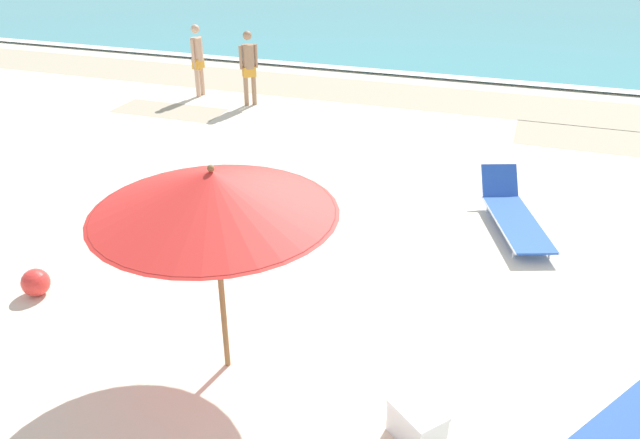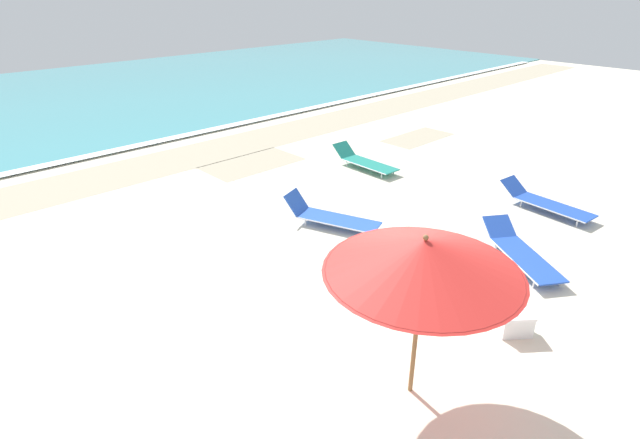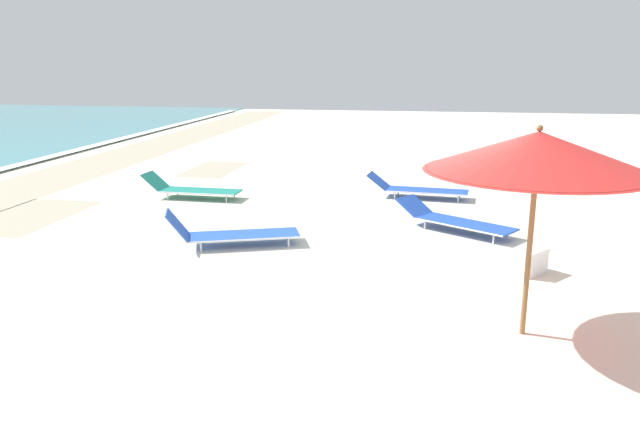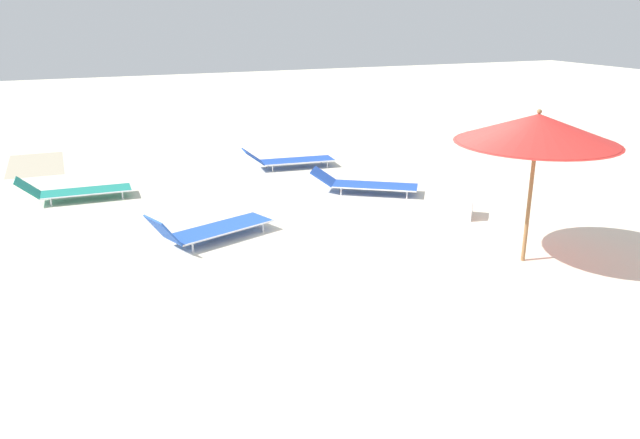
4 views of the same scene
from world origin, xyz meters
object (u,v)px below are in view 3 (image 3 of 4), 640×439
(sun_lounger_near_water_left, at_px, (417,189))
(sun_lounger_under_umbrella, at_px, (231,233))
(sun_lounger_near_water_right, at_px, (191,189))
(sun_lounger_beside_umbrella, at_px, (454,220))
(cooler_box, at_px, (529,261))
(beach_umbrella, at_px, (538,152))

(sun_lounger_near_water_left, bearing_deg, sun_lounger_under_umbrella, 151.10)
(sun_lounger_near_water_left, bearing_deg, sun_lounger_near_water_right, 106.08)
(sun_lounger_beside_umbrella, relative_size, cooler_box, 3.60)
(sun_lounger_under_umbrella, height_order, cooler_box, sun_lounger_under_umbrella)
(beach_umbrella, distance_m, sun_lounger_near_water_left, 7.36)
(beach_umbrella, height_order, sun_lounger_near_water_left, beach_umbrella)
(sun_lounger_near_water_left, xyz_separation_m, cooler_box, (-4.85, -1.72, -0.02))
(beach_umbrella, relative_size, sun_lounger_near_water_left, 1.05)
(sun_lounger_beside_umbrella, height_order, sun_lounger_near_water_left, sun_lounger_near_water_left)
(sun_lounger_under_umbrella, relative_size, sun_lounger_beside_umbrella, 1.02)
(beach_umbrella, height_order, sun_lounger_under_umbrella, beach_umbrella)
(sun_lounger_beside_umbrella, distance_m, cooler_box, 2.38)
(sun_lounger_under_umbrella, height_order, sun_lounger_near_water_left, sun_lounger_under_umbrella)
(beach_umbrella, bearing_deg, sun_lounger_near_water_right, 46.09)
(sun_lounger_under_umbrella, xyz_separation_m, sun_lounger_near_water_left, (4.28, -2.94, -0.01))
(beach_umbrella, relative_size, sun_lounger_under_umbrella, 1.07)
(sun_lounger_under_umbrella, relative_size, cooler_box, 3.66)
(sun_lounger_under_umbrella, relative_size, sun_lounger_near_water_right, 1.02)
(beach_umbrella, relative_size, sun_lounger_beside_umbrella, 1.09)
(beach_umbrella, bearing_deg, cooler_box, -9.58)
(sun_lounger_near_water_left, bearing_deg, cooler_box, -154.88)
(sun_lounger_near_water_right, bearing_deg, sun_lounger_beside_umbrella, -105.70)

